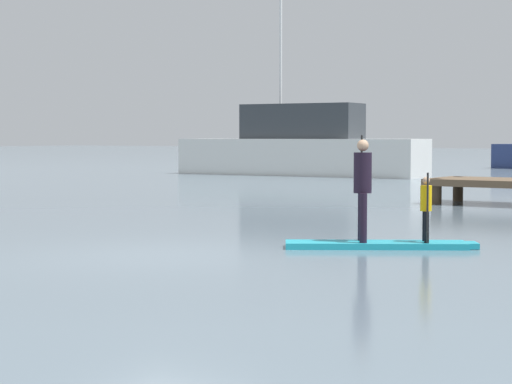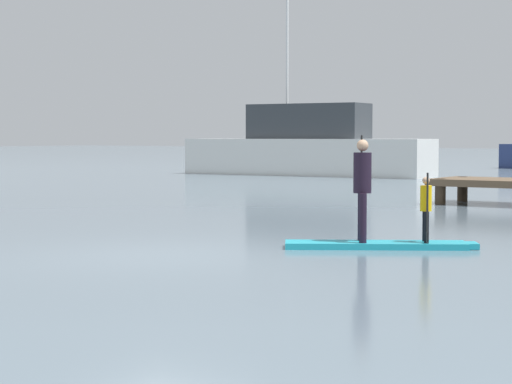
{
  "view_description": "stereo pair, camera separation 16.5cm",
  "coord_description": "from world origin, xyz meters",
  "px_view_note": "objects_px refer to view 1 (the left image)",
  "views": [
    {
      "loc": [
        9.05,
        -11.02,
        1.78
      ],
      "look_at": [
        0.35,
        1.93,
        0.86
      ],
      "focal_mm": 66.73,
      "sensor_mm": 36.0,
      "label": 1
    },
    {
      "loc": [
        9.19,
        -10.93,
        1.78
      ],
      "look_at": [
        0.35,
        1.93,
        0.86
      ],
      "focal_mm": 66.73,
      "sensor_mm": 36.0,
      "label": 2
    }
  ],
  "objects_px": {
    "paddler_child_solo": "(426,206)",
    "paddleboard_near": "(380,245)",
    "paddler_adult": "(363,183)",
    "fishing_boat_white_large": "(301,148)"
  },
  "relations": [
    {
      "from": "paddleboard_near",
      "to": "paddler_adult",
      "type": "distance_m",
      "value": 1.02
    },
    {
      "from": "paddler_child_solo",
      "to": "paddler_adult",
      "type": "bearing_deg",
      "value": -148.77
    },
    {
      "from": "paddler_child_solo",
      "to": "fishing_boat_white_large",
      "type": "relative_size",
      "value": 0.09
    },
    {
      "from": "paddleboard_near",
      "to": "fishing_boat_white_large",
      "type": "height_order",
      "value": "fishing_boat_white_large"
    },
    {
      "from": "paddler_child_solo",
      "to": "fishing_boat_white_large",
      "type": "bearing_deg",
      "value": 125.29
    },
    {
      "from": "paddler_adult",
      "to": "paddler_child_solo",
      "type": "distance_m",
      "value": 1.07
    },
    {
      "from": "paddleboard_near",
      "to": "paddler_child_solo",
      "type": "xyz_separation_m",
      "value": [
        0.61,
        0.37,
        0.63
      ]
    },
    {
      "from": "paddleboard_near",
      "to": "paddler_adult",
      "type": "bearing_deg",
      "value": -148.9
    },
    {
      "from": "paddleboard_near",
      "to": "paddler_child_solo",
      "type": "height_order",
      "value": "paddler_child_solo"
    },
    {
      "from": "paddler_child_solo",
      "to": "paddleboard_near",
      "type": "bearing_deg",
      "value": -148.72
    }
  ]
}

